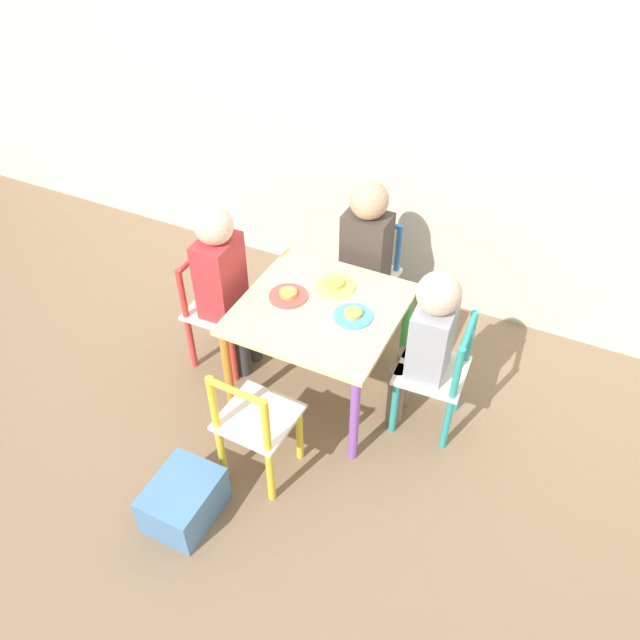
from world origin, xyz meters
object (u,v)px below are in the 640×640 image
chair_red (217,311)px  storage_bin (184,500)px  chair_teal (437,376)px  kids_table (320,319)px  chair_blue (368,278)px  plate_right (353,315)px  child_left (224,277)px  chair_yellow (255,425)px  plate_back (335,285)px  child_back (365,248)px  child_right (427,338)px  plate_left (288,295)px

chair_red → storage_bin: (0.33, -0.76, -0.18)m
chair_teal → kids_table: bearing=-90.0°
chair_blue → plate_right: (0.13, -0.49, 0.20)m
kids_table → child_left: child_left is taller
chair_blue → chair_red: same height
chair_teal → plate_right: (-0.35, -0.03, 0.20)m
child_left → chair_yellow: bearing=-141.1°
kids_table → chair_yellow: (-0.02, -0.49, -0.13)m
chair_yellow → storage_bin: 0.37m
chair_yellow → plate_back: (0.02, 0.63, 0.20)m
chair_teal → chair_blue: bearing=-137.1°
child_back → storage_bin: 1.28m
child_right → plate_right: child_right is taller
plate_left → child_right: bearing=2.4°
chair_blue → chair_yellow: (-0.03, -0.99, 0.00)m
chair_blue → storage_bin: bearing=-96.8°
child_right → child_back: bearing=-137.2°
child_left → plate_right: 0.57m
plate_left → storage_bin: plate_left is taller
child_back → child_right: size_ratio=1.05×
child_left → plate_back: bearing=-72.2°
plate_right → chair_teal: bearing=4.4°
chair_teal → plate_back: bearing=-106.2°
chair_blue → storage_bin: (-0.17, -1.27, -0.18)m
chair_red → chair_teal: bearing=-89.4°
plate_left → child_back: bearing=71.0°
kids_table → chair_blue: 0.51m
chair_yellow → child_back: (0.03, 0.92, 0.21)m
child_left → plate_back: (0.43, 0.16, -0.00)m
child_back → child_right: (0.42, -0.41, -0.03)m
chair_teal → plate_right: bearing=-88.7°
plate_back → storage_bin: bearing=-100.2°
child_left → plate_back: size_ratio=4.84×
chair_red → plate_left: size_ratio=3.42×
chair_red → child_left: bearing=-90.0°
storage_bin → child_right: bearing=53.3°
plate_left → storage_bin: size_ratio=0.58×
kids_table → child_back: child_back is taller
chair_teal → child_left: child_left is taller
kids_table → chair_red: 0.51m
chair_teal → chair_yellow: size_ratio=1.00×
chair_teal → child_right: bearing=-90.0°
chair_yellow → plate_right: (0.16, 0.49, 0.20)m
chair_red → child_right: (0.92, 0.04, 0.18)m
plate_back → chair_blue: bearing=88.6°
chair_red → plate_right: 0.66m
chair_teal → child_right: 0.19m
child_right → chair_teal: bearing=90.0°
plate_right → storage_bin: bearing=-111.5°
kids_table → plate_back: bearing=90.0°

